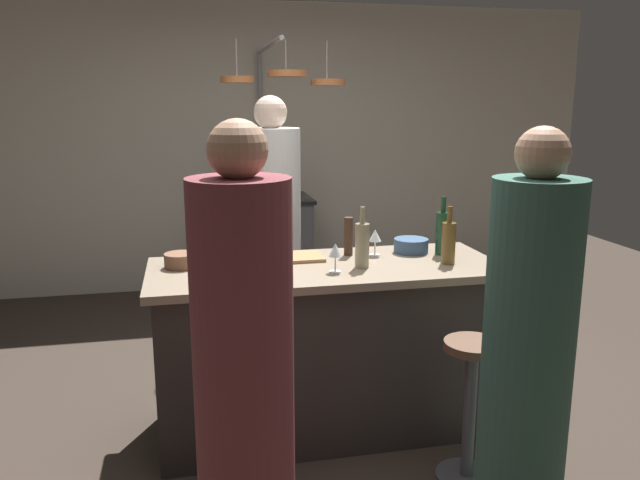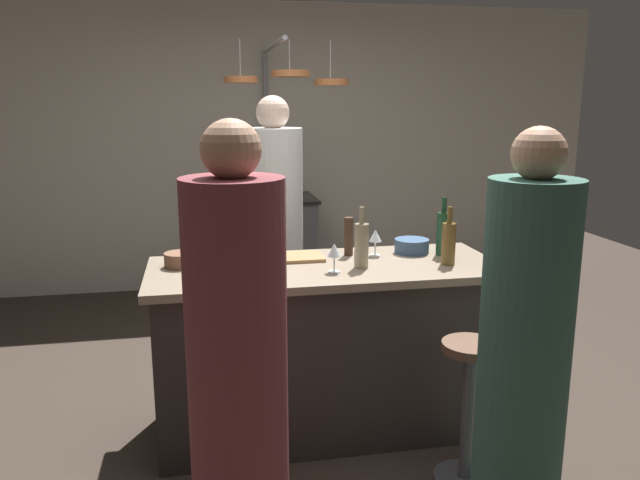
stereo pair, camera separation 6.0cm
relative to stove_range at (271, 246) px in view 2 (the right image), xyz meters
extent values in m
plane|color=#382D26|center=(0.00, -2.45, -0.45)|extent=(9.00, 9.00, 0.00)
cube|color=beige|center=(0.00, 0.40, 0.85)|extent=(6.40, 0.16, 2.60)
cube|color=#332D2B|center=(0.00, -2.45, -0.02)|extent=(1.72, 0.66, 0.86)
cube|color=gray|center=(0.00, -2.45, 0.43)|extent=(1.80, 0.72, 0.04)
cube|color=#47474C|center=(0.00, 0.00, -0.02)|extent=(0.76, 0.60, 0.86)
cube|color=black|center=(0.00, 0.00, 0.43)|extent=(0.80, 0.64, 0.03)
cylinder|color=white|center=(-0.15, -1.50, 0.33)|extent=(0.37, 0.37, 1.56)
sphere|color=beige|center=(-0.15, -1.50, 1.21)|extent=(0.21, 0.21, 0.21)
cylinder|color=#4C4C51|center=(-0.50, -3.07, -0.11)|extent=(0.06, 0.06, 0.62)
cylinder|color=brown|center=(-0.50, -3.07, 0.21)|extent=(0.26, 0.26, 0.04)
cylinder|color=brown|center=(-0.52, -3.42, 0.29)|extent=(0.35, 0.35, 1.48)
sphere|color=tan|center=(-0.52, -3.42, 1.12)|extent=(0.20, 0.20, 0.20)
cylinder|color=#4C4C51|center=(0.53, -3.07, -0.43)|extent=(0.28, 0.28, 0.02)
cylinder|color=#4C4C51|center=(0.53, -3.07, -0.11)|extent=(0.06, 0.06, 0.62)
cylinder|color=brown|center=(0.53, -3.07, 0.21)|extent=(0.26, 0.26, 0.04)
cylinder|color=#33594C|center=(0.57, -3.44, 0.28)|extent=(0.35, 0.35, 1.45)
sphere|color=tan|center=(0.57, -3.44, 1.09)|extent=(0.20, 0.20, 0.20)
cylinder|color=gray|center=(0.00, 0.25, 0.63)|extent=(0.04, 0.04, 2.15)
cylinder|color=gray|center=(0.00, -0.41, 1.70)|extent=(0.04, 1.31, 0.04)
cylinder|color=#B26638|center=(-0.30, -0.93, 1.43)|extent=(0.24, 0.24, 0.04)
cylinder|color=gray|center=(-0.30, -0.91, 1.56)|extent=(0.01, 0.01, 0.28)
cylinder|color=#B26638|center=(0.05, -0.96, 1.47)|extent=(0.28, 0.28, 0.04)
cylinder|color=gray|center=(0.05, -0.91, 1.59)|extent=(0.01, 0.01, 0.24)
cylinder|color=#B26638|center=(0.35, -0.95, 1.41)|extent=(0.25, 0.25, 0.04)
cylinder|color=gray|center=(0.35, -0.91, 1.56)|extent=(0.01, 0.01, 0.29)
cube|color=#997047|center=(-0.15, -2.29, 0.46)|extent=(0.32, 0.22, 0.02)
cylinder|color=#382319|center=(0.17, -2.26, 0.56)|extent=(0.05, 0.05, 0.21)
cylinder|color=brown|center=(0.62, -2.55, 0.56)|extent=(0.07, 0.07, 0.22)
cylinder|color=brown|center=(0.62, -2.55, 0.71)|extent=(0.03, 0.03, 0.08)
cylinder|color=#193D23|center=(0.67, -2.35, 0.57)|extent=(0.07, 0.07, 0.23)
cylinder|color=#193D23|center=(0.67, -2.35, 0.73)|extent=(0.03, 0.03, 0.08)
cylinder|color=#143319|center=(-0.42, -2.62, 0.56)|extent=(0.07, 0.07, 0.21)
cylinder|color=#143319|center=(-0.42, -2.62, 0.71)|extent=(0.03, 0.03, 0.08)
cylinder|color=gray|center=(0.17, -2.53, 0.57)|extent=(0.07, 0.07, 0.23)
cylinder|color=gray|center=(0.17, -2.53, 0.72)|extent=(0.03, 0.03, 0.08)
cylinder|color=silver|center=(0.01, -2.59, 0.46)|extent=(0.06, 0.06, 0.01)
cylinder|color=silver|center=(0.01, -2.59, 0.50)|extent=(0.01, 0.01, 0.07)
cone|color=silver|center=(0.01, -2.59, 0.57)|extent=(0.07, 0.07, 0.06)
cylinder|color=silver|center=(0.30, -2.31, 0.46)|extent=(0.06, 0.06, 0.01)
cylinder|color=silver|center=(0.30, -2.31, 0.50)|extent=(0.01, 0.01, 0.07)
cone|color=silver|center=(0.30, -2.31, 0.57)|extent=(0.07, 0.07, 0.06)
cylinder|color=silver|center=(-0.48, -2.55, 0.46)|extent=(0.06, 0.06, 0.01)
cylinder|color=silver|center=(-0.48, -2.55, 0.50)|extent=(0.01, 0.01, 0.07)
cone|color=silver|center=(-0.48, -2.55, 0.57)|extent=(0.07, 0.07, 0.06)
cylinder|color=brown|center=(-0.73, -2.33, 0.49)|extent=(0.16, 0.16, 0.07)
cylinder|color=#334C6B|center=(0.52, -2.28, 0.49)|extent=(0.19, 0.19, 0.08)
cylinder|color=#B7B7BC|center=(-0.58, -2.66, 0.48)|extent=(0.15, 0.15, 0.06)
camera|label=1|loc=(-0.68, -5.46, 1.27)|focal=34.96mm
camera|label=2|loc=(-0.62, -5.47, 1.27)|focal=34.96mm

